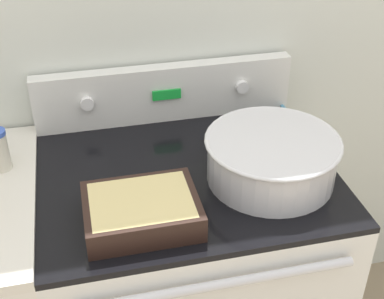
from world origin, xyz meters
name	(u,v)px	position (x,y,z in m)	size (l,w,h in m)	color
kitchen_wall	(159,12)	(0.00, 0.70, 1.25)	(8.00, 0.05, 2.50)	silver
stove_range	(187,286)	(0.00, 0.33, 0.46)	(0.82, 0.70, 0.92)	silver
control_panel	(165,93)	(0.00, 0.64, 1.01)	(0.82, 0.07, 0.18)	silver
mixing_bowl	(272,156)	(0.22, 0.25, 0.99)	(0.36, 0.36, 0.13)	silver
casserole_dish	(142,210)	(-0.15, 0.15, 0.96)	(0.28, 0.21, 0.07)	black
ladle	(312,134)	(0.39, 0.39, 0.95)	(0.08, 0.29, 0.08)	teal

